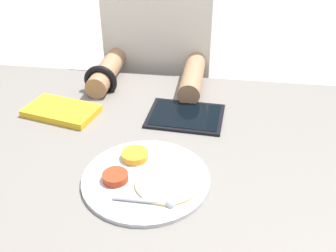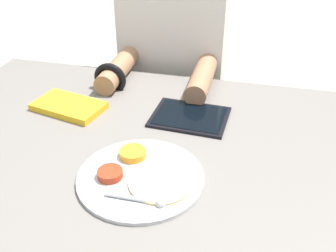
% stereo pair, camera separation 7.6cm
% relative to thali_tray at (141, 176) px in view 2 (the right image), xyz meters
% --- Properties ---
extents(dining_table, '(1.26, 0.85, 0.72)m').
position_rel_thali_tray_xyz_m(dining_table, '(-0.06, 0.14, -0.37)').
color(dining_table, slate).
rests_on(dining_table, ground_plane).
extents(thali_tray, '(0.30, 0.30, 0.03)m').
position_rel_thali_tray_xyz_m(thali_tray, '(0.00, 0.00, 0.00)').
color(thali_tray, '#B7BABF').
rests_on(thali_tray, dining_table).
extents(red_notebook, '(0.23, 0.16, 0.02)m').
position_rel_thali_tray_xyz_m(red_notebook, '(-0.31, 0.26, 0.00)').
color(red_notebook, silver).
rests_on(red_notebook, dining_table).
extents(tablet_device, '(0.23, 0.18, 0.01)m').
position_rel_thali_tray_xyz_m(tablet_device, '(0.06, 0.30, -0.00)').
color(tablet_device, black).
rests_on(tablet_device, dining_table).
extents(person_diner, '(0.40, 0.47, 1.19)m').
position_rel_thali_tray_xyz_m(person_diner, '(-0.09, 0.72, -0.17)').
color(person_diner, black).
rests_on(person_diner, ground_plane).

